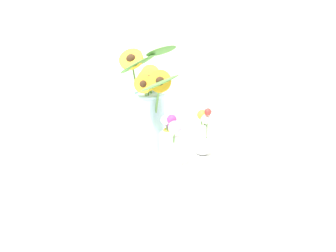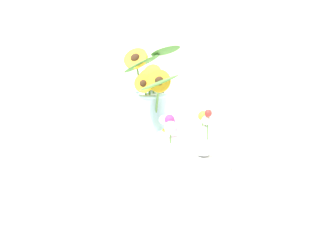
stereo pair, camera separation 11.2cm
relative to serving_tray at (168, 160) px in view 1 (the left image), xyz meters
name	(u,v)px [view 1 (the left image)]	position (x,y,z in m)	size (l,w,h in m)	color
ground_plane	(166,175)	(0.00, -0.09, -0.01)	(6.00, 6.00, 0.00)	white
serving_tray	(168,160)	(0.00, 0.00, 0.00)	(0.45, 0.45, 0.02)	white
mason_jar_sunflowers	(148,112)	(-0.07, 0.05, 0.16)	(0.25, 0.29, 0.39)	#9ED1D6
vase_small_center	(171,143)	(0.02, -0.06, 0.09)	(0.08, 0.12, 0.18)	white
vase_bulb_right	(203,138)	(0.12, 0.03, 0.08)	(0.07, 0.07, 0.18)	white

